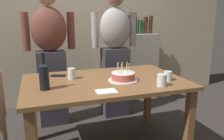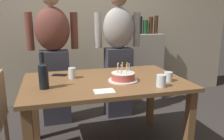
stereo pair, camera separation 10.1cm
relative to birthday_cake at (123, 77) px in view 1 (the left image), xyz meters
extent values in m
cube|color=tan|center=(-0.16, 1.63, 0.52)|extent=(5.20, 0.10, 2.60)
cube|color=brown|center=(-0.16, 0.08, -0.06)|extent=(1.50, 0.96, 0.03)
cube|color=brown|center=(0.52, -0.33, -0.43)|extent=(0.07, 0.07, 0.70)
cube|color=brown|center=(-0.84, 0.49, -0.43)|extent=(0.07, 0.07, 0.70)
cube|color=brown|center=(0.52, 0.49, -0.43)|extent=(0.07, 0.07, 0.70)
cylinder|color=white|center=(0.00, 0.00, -0.03)|extent=(0.28, 0.28, 0.01)
cylinder|color=#B24C42|center=(0.00, 0.00, 0.01)|extent=(0.22, 0.22, 0.06)
cylinder|color=silver|center=(0.00, 0.00, 0.04)|extent=(0.22, 0.22, 0.01)
cylinder|color=#93B7DB|center=(0.05, -0.02, 0.08)|extent=(0.01, 0.01, 0.07)
sphere|color=#F9C64C|center=(0.05, -0.02, 0.12)|extent=(0.01, 0.01, 0.01)
cylinder|color=#EAB266|center=(0.05, 0.03, 0.08)|extent=(0.01, 0.01, 0.07)
sphere|color=#F9C64C|center=(0.05, 0.03, 0.12)|extent=(0.01, 0.01, 0.01)
cylinder|color=#EAB266|center=(0.01, 0.05, 0.08)|extent=(0.01, 0.01, 0.07)
sphere|color=#F9C64C|center=(0.01, 0.05, 0.12)|extent=(0.01, 0.01, 0.01)
cylinder|color=pink|center=(-0.04, 0.04, 0.08)|extent=(0.01, 0.01, 0.07)
sphere|color=#F9C64C|center=(-0.04, 0.04, 0.12)|extent=(0.01, 0.01, 0.01)
cylinder|color=#EAB266|center=(-0.05, 0.00, 0.08)|extent=(0.01, 0.01, 0.07)
sphere|color=#F9C64C|center=(-0.05, 0.00, 0.12)|extent=(0.01, 0.01, 0.01)
cylinder|color=#93B7DB|center=(-0.03, -0.04, 0.08)|extent=(0.01, 0.01, 0.07)
sphere|color=#F9C64C|center=(-0.03, -0.04, 0.12)|extent=(0.01, 0.01, 0.01)
cylinder|color=beige|center=(0.01, -0.05, 0.08)|extent=(0.01, 0.01, 0.07)
sphere|color=#F9C64C|center=(0.01, -0.05, 0.12)|extent=(0.01, 0.01, 0.01)
cylinder|color=silver|center=(-0.45, 0.22, 0.01)|extent=(0.07, 0.07, 0.10)
cylinder|color=silver|center=(0.40, -0.12, 0.01)|extent=(0.08, 0.08, 0.09)
cylinder|color=silver|center=(0.26, -0.26, 0.01)|extent=(0.08, 0.08, 0.10)
cylinder|color=black|center=(-0.71, -0.04, 0.06)|extent=(0.08, 0.08, 0.20)
cone|color=black|center=(-0.71, -0.04, 0.18)|extent=(0.08, 0.08, 0.03)
cylinder|color=black|center=(-0.71, -0.04, 0.23)|extent=(0.03, 0.03, 0.08)
cube|color=black|center=(-0.56, 0.37, -0.03)|extent=(0.16, 0.12, 0.01)
cube|color=white|center=(-0.24, -0.26, -0.03)|extent=(0.17, 0.13, 0.01)
cube|color=#33333D|center=(-0.59, 0.88, -0.32)|extent=(0.34, 0.23, 0.92)
ellipsoid|color=brown|center=(-0.59, 0.88, 0.40)|extent=(0.41, 0.27, 0.52)
cylinder|color=brown|center=(-0.33, 0.91, 0.38)|extent=(0.09, 0.09, 0.44)
cylinder|color=brown|center=(-0.85, 0.91, 0.38)|extent=(0.09, 0.09, 0.44)
cube|color=#33333D|center=(0.23, 0.88, -0.32)|extent=(0.34, 0.23, 0.92)
ellipsoid|color=#9E9993|center=(0.23, 0.88, 0.40)|extent=(0.41, 0.27, 0.52)
cylinder|color=#9E9993|center=(0.49, 0.91, 0.38)|extent=(0.09, 0.09, 0.44)
cylinder|color=#9E9993|center=(-0.03, 0.91, 0.38)|extent=(0.09, 0.09, 0.44)
cylinder|color=#A37A51|center=(-1.08, 0.21, -0.55)|extent=(0.04, 0.04, 0.45)
cube|color=#9E9384|center=(0.79, 1.41, -0.25)|extent=(0.64, 0.30, 1.05)
cylinder|color=black|center=(0.56, 1.41, 0.40)|extent=(0.07, 0.07, 0.24)
cylinder|color=black|center=(0.65, 1.41, 0.42)|extent=(0.07, 0.07, 0.29)
cylinder|color=black|center=(0.74, 1.41, 0.41)|extent=(0.07, 0.07, 0.27)
cylinder|color=#194723|center=(0.83, 1.41, 0.38)|extent=(0.08, 0.08, 0.21)
cylinder|color=#382314|center=(0.93, 1.41, 0.41)|extent=(0.07, 0.07, 0.26)
cylinder|color=#382314|center=(1.02, 1.41, 0.41)|extent=(0.06, 0.06, 0.28)
camera|label=1|loc=(-0.76, -1.92, 0.56)|focal=36.76mm
camera|label=2|loc=(-0.66, -1.95, 0.56)|focal=36.76mm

